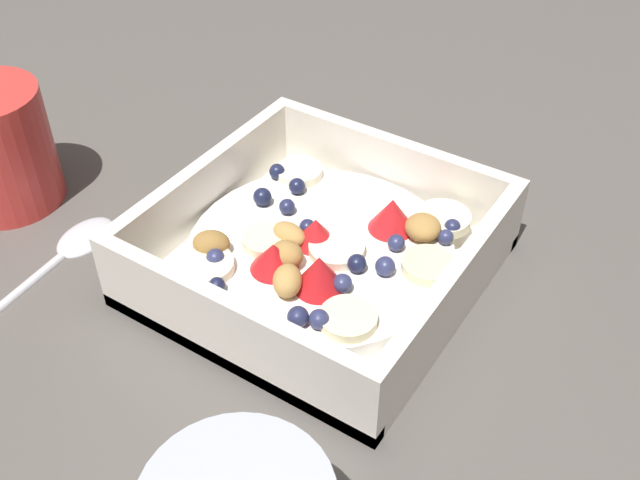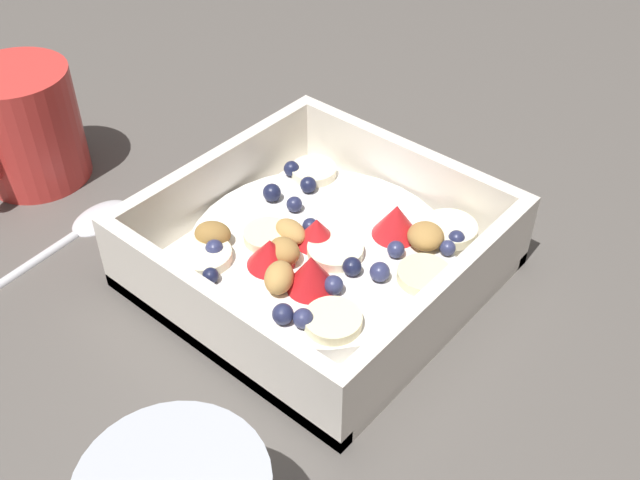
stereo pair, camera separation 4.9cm
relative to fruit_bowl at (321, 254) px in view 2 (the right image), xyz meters
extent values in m
plane|color=#56514C|center=(-0.01, 0.01, -0.02)|extent=(2.40, 2.40, 0.00)
cube|color=white|center=(0.00, 0.00, -0.01)|extent=(0.20, 0.20, 0.01)
cube|color=white|center=(0.00, -0.10, 0.01)|extent=(0.20, 0.01, 0.06)
cube|color=white|center=(0.00, 0.09, 0.01)|extent=(0.20, 0.01, 0.06)
cube|color=white|center=(-0.09, 0.00, 0.01)|extent=(0.01, 0.18, 0.06)
cube|color=white|center=(0.10, 0.00, 0.01)|extent=(0.01, 0.18, 0.06)
cylinder|color=white|center=(0.00, 0.00, 0.00)|extent=(0.18, 0.18, 0.01)
cylinder|color=beige|center=(-0.07, -0.02, 0.01)|extent=(0.05, 0.05, 0.01)
cylinder|color=#F7EFC6|center=(-0.01, 0.00, 0.01)|extent=(0.04, 0.04, 0.01)
cylinder|color=#F7EFC6|center=(0.06, -0.06, 0.01)|extent=(0.05, 0.05, 0.01)
cylinder|color=#F4EAB7|center=(-0.05, 0.05, 0.01)|extent=(0.04, 0.04, 0.01)
cylinder|color=#F7EFC6|center=(-0.06, -0.07, 0.01)|extent=(0.04, 0.04, 0.01)
cylinder|color=#F7EFC6|center=(0.05, 0.06, 0.01)|extent=(0.05, 0.05, 0.01)
cylinder|color=#F4EAB7|center=(0.03, 0.02, 0.01)|extent=(0.04, 0.04, 0.01)
cone|color=red|center=(0.01, 0.03, 0.01)|extent=(0.04, 0.04, 0.02)
cone|color=red|center=(-0.03, -0.04, 0.02)|extent=(0.04, 0.04, 0.02)
cone|color=red|center=(0.01, 0.00, 0.01)|extent=(0.04, 0.04, 0.02)
cone|color=red|center=(-0.02, 0.03, 0.02)|extent=(0.04, 0.04, 0.02)
sphere|color=navy|center=(-0.05, 0.00, 0.01)|extent=(0.01, 0.01, 0.01)
sphere|color=#191E3D|center=(0.06, -0.02, 0.01)|extent=(0.01, 0.01, 0.01)
sphere|color=#191E3D|center=(0.05, -0.04, 0.01)|extent=(0.01, 0.01, 0.01)
sphere|color=#23284C|center=(0.04, -0.02, 0.01)|extent=(0.01, 0.01, 0.01)
sphere|color=navy|center=(-0.03, 0.03, 0.01)|extent=(0.01, 0.01, 0.01)
sphere|color=#23284C|center=(0.02, -0.01, 0.01)|extent=(0.01, 0.01, 0.01)
sphere|color=#191E3D|center=(0.03, 0.07, 0.01)|extent=(0.01, 0.01, 0.01)
sphere|color=navy|center=(0.05, 0.05, 0.01)|extent=(0.01, 0.01, 0.01)
sphere|color=navy|center=(-0.04, -0.03, 0.01)|extent=(0.01, 0.01, 0.01)
sphere|color=navy|center=(-0.07, -0.05, 0.01)|extent=(0.01, 0.01, 0.01)
sphere|color=navy|center=(-0.04, 0.06, 0.01)|extent=(0.01, 0.01, 0.01)
sphere|color=#23284C|center=(-0.07, -0.06, 0.01)|extent=(0.01, 0.01, 0.01)
sphere|color=#191E3D|center=(-0.03, 0.00, 0.01)|extent=(0.01, 0.01, 0.01)
sphere|color=#23284C|center=(-0.03, 0.06, 0.01)|extent=(0.01, 0.01, 0.01)
sphere|color=#191E3D|center=(0.07, -0.05, 0.01)|extent=(0.01, 0.01, 0.01)
ellipsoid|color=#AD7F42|center=(0.01, 0.02, 0.01)|extent=(0.02, 0.02, 0.02)
ellipsoid|color=tan|center=(0.02, 0.00, 0.01)|extent=(0.03, 0.02, 0.01)
ellipsoid|color=tan|center=(0.00, 0.04, 0.01)|extent=(0.03, 0.03, 0.02)
ellipsoid|color=#AD7F42|center=(-0.05, -0.05, 0.01)|extent=(0.03, 0.03, 0.02)
ellipsoid|color=olive|center=(0.06, 0.04, 0.01)|extent=(0.03, 0.03, 0.02)
ellipsoid|color=silver|center=(0.16, 0.06, -0.01)|extent=(0.04, 0.05, 0.01)
cylinder|color=silver|center=(0.16, 0.15, -0.02)|extent=(0.02, 0.13, 0.01)
cylinder|color=red|center=(0.24, 0.06, 0.03)|extent=(0.08, 0.08, 0.09)
camera|label=1|loc=(-0.20, 0.31, 0.33)|focal=42.30mm
camera|label=2|loc=(-0.24, 0.28, 0.33)|focal=42.30mm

